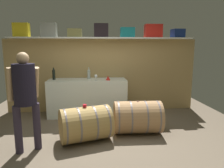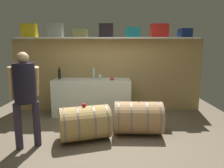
{
  "view_description": "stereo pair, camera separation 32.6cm",
  "coord_description": "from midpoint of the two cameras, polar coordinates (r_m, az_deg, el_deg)",
  "views": [
    {
      "loc": [
        -0.21,
        -3.51,
        1.68
      ],
      "look_at": [
        0.12,
        0.4,
        1.0
      ],
      "focal_mm": 33.14,
      "sensor_mm": 36.0,
      "label": 1
    },
    {
      "loc": [
        0.12,
        -3.52,
        1.68
      ],
      "look_at": [
        0.12,
        0.4,
        1.0
      ],
      "focal_mm": 33.14,
      "sensor_mm": 36.0,
      "label": 2
    }
  ],
  "objects": [
    {
      "name": "wine_bottle_dark",
      "position": [
        5.34,
        -12.73,
        2.84
      ],
      "size": [
        0.07,
        0.07,
        0.3
      ],
      "color": "black",
      "rests_on": "work_cabinet"
    },
    {
      "name": "toolcase_teal",
      "position": [
        5.43,
        7.41,
        13.92
      ],
      "size": [
        0.36,
        0.28,
        0.25
      ],
      "primitive_type": "cube",
      "rotation": [
        0.0,
        0.0,
        -0.03
      ],
      "color": "#137279",
      "rests_on": "high_shelf_board"
    },
    {
      "name": "work_cabinet",
      "position": [
        5.29,
        -3.83,
        -3.56
      ],
      "size": [
        1.93,
        0.66,
        0.91
      ],
      "primitive_type": "cube",
      "color": "white",
      "rests_on": "ground"
    },
    {
      "name": "toolcase_navy",
      "position": [
        5.75,
        20.98,
        12.99
      ],
      "size": [
        0.31,
        0.31,
        0.22
      ],
      "primitive_type": "cube",
      "rotation": [
        0.0,
        0.0,
        0.06
      ],
      "color": "navy",
      "rests_on": "high_shelf_board"
    },
    {
      "name": "toolcase_grey",
      "position": [
        5.54,
        -13.76,
        14.16
      ],
      "size": [
        0.37,
        0.26,
        0.35
      ],
      "primitive_type": "cube",
      "rotation": [
        0.0,
        0.0,
        0.02
      ],
      "color": "gray",
      "rests_on": "high_shelf_board"
    },
    {
      "name": "winemaker_pouring",
      "position": [
        3.62,
        -20.63,
        -1.68
      ],
      "size": [
        0.53,
        0.49,
        1.62
      ],
      "rotation": [
        0.0,
        0.0,
        0.47
      ],
      "color": "#342B3D",
      "rests_on": "ground"
    },
    {
      "name": "wine_bottle_clear",
      "position": [
        5.27,
        -3.44,
        2.86
      ],
      "size": [
        0.08,
        0.08,
        0.3
      ],
      "color": "#B7C1B6",
      "rests_on": "work_cabinet"
    },
    {
      "name": "high_shelf_board",
      "position": [
        5.38,
        0.39,
        12.54
      ],
      "size": [
        4.6,
        0.4,
        0.03
      ],
      "primitive_type": "cube",
      "color": "white",
      "rests_on": "back_wall_panel"
    },
    {
      "name": "toolcase_olive",
      "position": [
        5.42,
        -7.09,
        13.72
      ],
      "size": [
        0.35,
        0.26,
        0.21
      ],
      "primitive_type": "cube",
      "rotation": [
        0.0,
        0.0,
        -0.0
      ],
      "color": "olive",
      "rests_on": "high_shelf_board"
    },
    {
      "name": "red_funnel",
      "position": [
        5.02,
        1.75,
        1.68
      ],
      "size": [
        0.11,
        0.11,
        0.11
      ],
      "primitive_type": "cone",
      "color": "red",
      "rests_on": "work_cabinet"
    },
    {
      "name": "wine_glass",
      "position": [
        5.01,
        -1.59,
        2.21
      ],
      "size": [
        0.08,
        0.08,
        0.15
      ],
      "color": "white",
      "rests_on": "work_cabinet"
    },
    {
      "name": "toolcase_red",
      "position": [
        5.56,
        14.51,
        14.03
      ],
      "size": [
        0.45,
        0.3,
        0.33
      ],
      "primitive_type": "cube",
      "rotation": [
        0.0,
        0.0,
        -0.05
      ],
      "color": "red",
      "rests_on": "high_shelf_board"
    },
    {
      "name": "toolcase_black",
      "position": [
        5.39,
        0.06,
        14.49
      ],
      "size": [
        0.35,
        0.3,
        0.34
      ],
      "primitive_type": "cube",
      "rotation": [
        0.0,
        0.0,
        0.01
      ],
      "color": "black",
      "rests_on": "high_shelf_board"
    },
    {
      "name": "wine_barrel_far",
      "position": [
        4.18,
        9.37,
        -9.19
      ],
      "size": [
        0.94,
        0.67,
        0.65
      ],
      "rotation": [
        0.0,
        0.0,
        -0.02
      ],
      "color": "tan",
      "rests_on": "ground"
    },
    {
      "name": "ground_plane",
      "position": [
        4.36,
        0.51,
        -12.96
      ],
      "size": [
        6.2,
        7.21,
        0.02
      ],
      "primitive_type": "cube",
      "color": "#6D5F4D"
    },
    {
      "name": "tasting_cup",
      "position": [
        3.78,
        -5.41,
        -5.84
      ],
      "size": [
        0.07,
        0.07,
        0.05
      ],
      "primitive_type": "cylinder",
      "color": "red",
      "rests_on": "wine_barrel_near"
    },
    {
      "name": "toolcase_yellow",
      "position": [
        5.72,
        -20.42,
        13.63
      ],
      "size": [
        0.38,
        0.2,
        0.34
      ],
      "primitive_type": "cube",
      "rotation": [
        0.0,
        0.0,
        -0.03
      ],
      "color": "yellow",
      "rests_on": "high_shelf_board"
    },
    {
      "name": "wine_barrel_near",
      "position": [
        3.88,
        -5.2,
        -10.71
      ],
      "size": [
        1.04,
        0.86,
        0.64
      ],
      "rotation": [
        0.0,
        0.0,
        0.3
      ],
      "color": "tan",
      "rests_on": "ground"
    },
    {
      "name": "back_wall_panel",
      "position": [
        5.57,
        0.36,
        2.4
      ],
      "size": [
        5.0,
        0.1,
        1.92
      ],
      "primitive_type": "cube",
      "color": "tan",
      "rests_on": "ground"
    }
  ]
}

